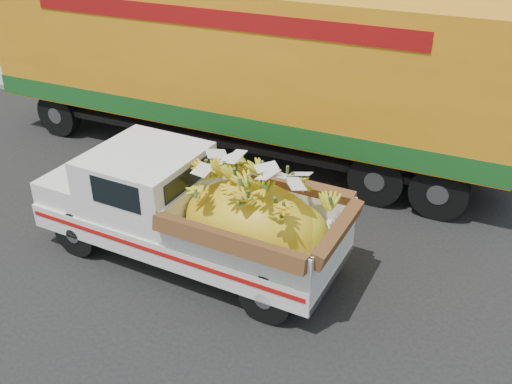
# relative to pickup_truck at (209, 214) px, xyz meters

# --- Properties ---
(ground) EXTENTS (100.00, 100.00, 0.00)m
(ground) POSITION_rel_pickup_truck_xyz_m (-1.58, -0.32, -0.97)
(ground) COLOR black
(ground) RESTS_ON ground
(curb) EXTENTS (60.00, 0.25, 0.15)m
(curb) POSITION_rel_pickup_truck_xyz_m (-1.58, 6.80, -0.90)
(curb) COLOR gray
(curb) RESTS_ON ground
(sidewalk) EXTENTS (60.00, 4.00, 0.14)m
(sidewalk) POSITION_rel_pickup_truck_xyz_m (-1.58, 8.90, -0.90)
(sidewalk) COLOR gray
(sidewalk) RESTS_ON ground
(pickup_truck) EXTENTS (5.43, 2.93, 1.81)m
(pickup_truck) POSITION_rel_pickup_truck_xyz_m (0.00, 0.00, 0.00)
(pickup_truck) COLOR black
(pickup_truck) RESTS_ON ground
(semi_trailer) EXTENTS (12.08, 4.54, 3.80)m
(semi_trailer) POSITION_rel_pickup_truck_xyz_m (-0.76, 4.34, 1.15)
(semi_trailer) COLOR black
(semi_trailer) RESTS_ON ground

